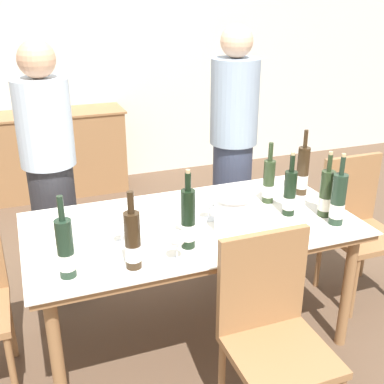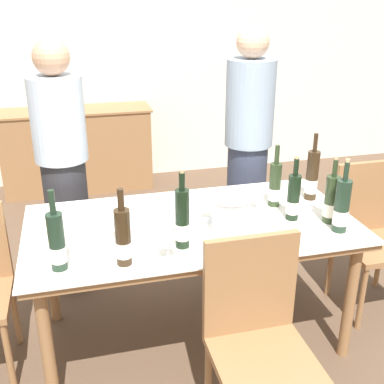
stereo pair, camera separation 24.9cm
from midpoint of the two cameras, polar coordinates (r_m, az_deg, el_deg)
name	(u,v)px [view 2 (the right image)]	position (r m, az deg, el deg)	size (l,w,h in m)	color
ground_plane	(192,335)	(2.97, 2.51, -16.63)	(12.00, 12.00, 0.00)	brown
back_wall	(123,43)	(5.07, -6.75, 17.12)	(8.00, 0.10, 2.80)	silver
sideboard_cabinet	(78,150)	(4.94, -12.01, 4.89)	(1.48, 0.46, 0.82)	#996B42
dining_table	(192,235)	(2.60, 2.75, -5.16)	(1.75, 0.91, 0.74)	#996B42
ice_bucket	(231,214)	(2.43, 7.59, -2.68)	(0.20, 0.20, 0.20)	white
wine_bottle_0	(182,220)	(2.28, 1.97, -3.41)	(0.07, 0.07, 0.40)	black
wine_bottle_1	(293,198)	(2.65, 14.59, -0.77)	(0.07, 0.07, 0.36)	black
wine_bottle_2	(57,243)	(2.15, -12.55, -5.99)	(0.07, 0.07, 0.38)	#1E3323
wine_bottle_3	(312,177)	(2.93, 16.42, 1.70)	(0.07, 0.07, 0.40)	#332314
wine_bottle_4	(331,201)	(2.67, 18.77, -1.02)	(0.08, 0.08, 0.37)	#28381E
wine_bottle_5	(342,207)	(2.59, 19.99, -1.78)	(0.08, 0.08, 0.39)	#1E3323
wine_bottle_6	(123,238)	(2.15, -4.89, -5.55)	(0.07, 0.07, 0.37)	#332314
wine_bottle_7	(275,185)	(2.79, 12.34, 0.72)	(0.07, 0.07, 0.36)	#28381E
wine_glass_0	(210,204)	(2.57, 4.92, -1.54)	(0.07, 0.07, 0.14)	white
wine_glass_1	(168,238)	(2.18, 0.37, -5.60)	(0.08, 0.08, 0.16)	white
wine_glass_2	(117,223)	(2.37, -5.87, -3.73)	(0.08, 0.08, 0.14)	white
wine_glass_3	(258,193)	(2.71, 10.47, -0.21)	(0.07, 0.07, 0.15)	white
chair_right_end	(370,227)	(3.24, 22.48, -3.94)	(0.42, 0.42, 0.92)	#996B42
chair_near_front	(257,331)	(2.17, 11.12, -15.95)	(0.42, 0.42, 0.94)	#996B42
person_host	(63,171)	(3.14, -12.82, 2.39)	(0.33, 0.33, 1.64)	#2D2D33
person_guest_left	(248,151)	(3.40, 8.73, 4.84)	(0.33, 0.33, 1.69)	#383F56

